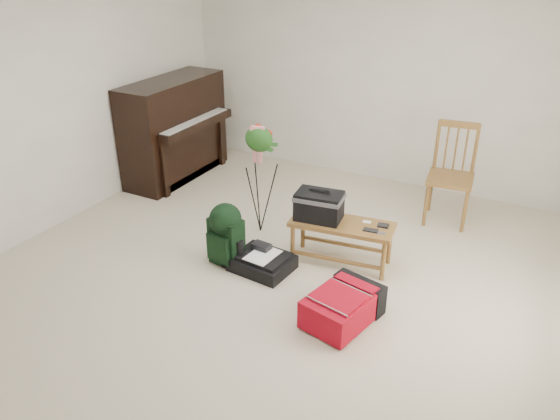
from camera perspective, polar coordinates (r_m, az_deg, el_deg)
The scene contains 10 objects.
floor at distance 5.00m, azimuth -1.79°, elevation -7.28°, with size 5.00×5.50×0.01m, color beige.
wall_back at distance 6.85m, azimuth 9.91°, elevation 13.23°, with size 5.00×0.04×2.50m, color beige.
wall_left at distance 6.03m, azimuth -23.35°, elevation 9.67°, with size 0.04×5.50×2.50m, color beige.
piano at distance 7.07m, azimuth -10.89°, elevation 8.09°, with size 0.71×1.50×1.25m.
bench at distance 5.08m, azimuth 4.93°, elevation -0.05°, with size 1.00×0.50×0.74m.
dining_chair at distance 6.09m, azimuth 17.48°, elevation 3.46°, with size 0.52×0.52×1.07m.
red_suitcase at distance 4.49m, azimuth 6.77°, elevation -9.68°, with size 0.55×0.71×0.27m.
black_duffel at distance 5.11m, azimuth -1.87°, elevation -5.40°, with size 0.57×0.47×0.22m.
green_backpack at distance 5.09m, azimuth -5.70°, elevation -2.26°, with size 0.34×0.31×0.62m.
flower_stand at distance 5.55m, azimuth -2.15°, elevation 3.09°, with size 0.46×0.46×1.19m.
Camera 1 is at (2.10, -3.58, 2.79)m, focal length 35.00 mm.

